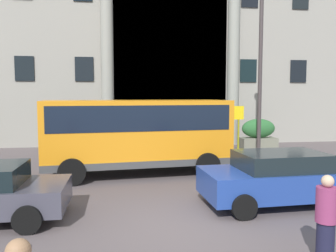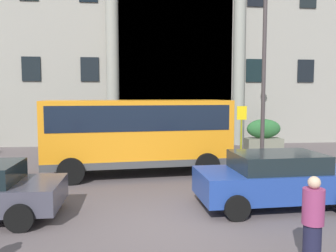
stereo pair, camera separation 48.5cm
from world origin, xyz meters
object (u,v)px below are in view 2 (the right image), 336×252
object	(u,v)px
hedge_planter_west	(264,135)
hedge_planter_far_west	(70,139)
bus_stop_sign	(241,127)
parked_hatchback_near	(277,179)
scooter_by_planter	(281,171)
orange_minibus	(137,130)
hedge_planter_far_east	(202,138)
lamppost_plaza_centre	(264,62)
pedestrian_man_red_shirt	(313,223)

from	to	relation	value
hedge_planter_west	hedge_planter_far_west	world-z (taller)	hedge_planter_west
hedge_planter_far_west	bus_stop_sign	bearing A→B (deg)	-22.67
bus_stop_sign	parked_hatchback_near	xyz separation A→B (m)	(-1.04, -6.31, -0.79)
hedge_planter_west	scooter_by_planter	bearing A→B (deg)	-107.10
orange_minibus	hedge_planter_far_east	bearing A→B (deg)	48.48
orange_minibus	scooter_by_planter	size ratio (longest dim) A/B	3.45
lamppost_plaza_centre	hedge_planter_far_west	bearing A→B (deg)	161.95
hedge_planter_far_west	scooter_by_planter	world-z (taller)	hedge_planter_far_west
lamppost_plaza_centre	bus_stop_sign	bearing A→B (deg)	-161.45
orange_minibus	scooter_by_planter	world-z (taller)	orange_minibus
hedge_planter_west	parked_hatchback_near	distance (m)	10.16
hedge_planter_far_west	lamppost_plaza_centre	distance (m)	10.27
parked_hatchback_near	pedestrian_man_red_shirt	distance (m)	3.45
parked_hatchback_near	pedestrian_man_red_shirt	size ratio (longest dim) A/B	2.66
parked_hatchback_near	bus_stop_sign	bearing A→B (deg)	77.96
orange_minibus	bus_stop_sign	distance (m)	5.05
orange_minibus	lamppost_plaza_centre	world-z (taller)	lamppost_plaza_centre
orange_minibus	bus_stop_sign	size ratio (longest dim) A/B	2.80
hedge_planter_far_west	pedestrian_man_red_shirt	world-z (taller)	pedestrian_man_red_shirt
scooter_by_planter	hedge_planter_far_east	bearing A→B (deg)	107.99
orange_minibus	scooter_by_planter	distance (m)	5.26
pedestrian_man_red_shirt	lamppost_plaza_centre	world-z (taller)	lamppost_plaza_centre
hedge_planter_far_west	parked_hatchback_near	bearing A→B (deg)	-54.23
hedge_planter_far_east	parked_hatchback_near	world-z (taller)	hedge_planter_far_east
bus_stop_sign	hedge_planter_far_west	bearing A→B (deg)	157.33
parked_hatchback_near	scooter_by_planter	xyz separation A→B (m)	(1.05, 2.14, -0.28)
hedge_planter_far_east	hedge_planter_west	bearing A→B (deg)	8.85
bus_stop_sign	pedestrian_man_red_shirt	distance (m)	9.87
hedge_planter_west	lamppost_plaza_centre	xyz separation A→B (m)	(-1.19, -2.91, 3.62)
hedge_planter_far_east	lamppost_plaza_centre	distance (m)	4.97
bus_stop_sign	scooter_by_planter	size ratio (longest dim) A/B	1.23
orange_minibus	parked_hatchback_near	distance (m)	5.68
hedge_planter_far_west	lamppost_plaza_centre	xyz separation A→B (m)	(9.11, -2.97, 3.71)
bus_stop_sign	scooter_by_planter	xyz separation A→B (m)	(0.01, -4.17, -1.07)
bus_stop_sign	hedge_planter_far_east	bearing A→B (deg)	113.68
orange_minibus	lamppost_plaza_centre	distance (m)	6.81
hedge_planter_far_east	scooter_by_planter	world-z (taller)	hedge_planter_far_east
lamppost_plaza_centre	hedge_planter_far_east	bearing A→B (deg)	134.32
bus_stop_sign	parked_hatchback_near	size ratio (longest dim) A/B	0.58
hedge_planter_far_west	parked_hatchback_near	xyz separation A→B (m)	(6.95, -9.65, 0.03)
hedge_planter_far_west	scooter_by_planter	bearing A→B (deg)	-43.18
hedge_planter_far_east	hedge_planter_far_west	xyz separation A→B (m)	(-6.80, 0.60, 0.00)
scooter_by_planter	pedestrian_man_red_shirt	distance (m)	5.81
parked_hatchback_near	scooter_by_planter	world-z (taller)	parked_hatchback_near
parked_hatchback_near	scooter_by_planter	size ratio (longest dim) A/B	2.14
hedge_planter_far_east	hedge_planter_far_west	bearing A→B (deg)	174.94
scooter_by_planter	hedge_planter_far_west	bearing A→B (deg)	144.88
bus_stop_sign	scooter_by_planter	bearing A→B (deg)	-89.88
bus_stop_sign	pedestrian_man_red_shirt	size ratio (longest dim) A/B	1.54
bus_stop_sign	hedge_planter_west	distance (m)	4.08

